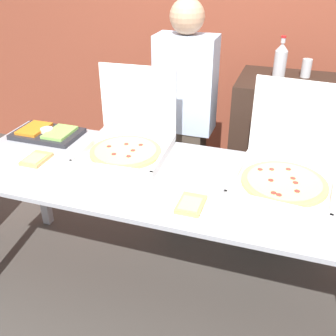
{
  "coord_description": "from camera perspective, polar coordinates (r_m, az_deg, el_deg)",
  "views": [
    {
      "loc": [
        0.57,
        -1.72,
        1.92
      ],
      "look_at": [
        0.0,
        0.0,
        0.89
      ],
      "focal_mm": 42.0,
      "sensor_mm": 36.0,
      "label": 1
    }
  ],
  "objects": [
    {
      "name": "pizza_box_near_right",
      "position": [
        2.34,
        -5.7,
        4.21
      ],
      "size": [
        0.5,
        0.52,
        0.47
      ],
      "rotation": [
        0.0,
        0.0,
        0.05
      ],
      "color": "white",
      "rests_on": "buffet_table"
    },
    {
      "name": "paper_plate_front_left",
      "position": [
        2.37,
        -18.54,
        1.13
      ],
      "size": [
        0.22,
        0.22,
        0.03
      ],
      "color": "white",
      "rests_on": "buffet_table"
    },
    {
      "name": "paper_plate_front_center",
      "position": [
        1.87,
        3.33,
        -5.41
      ],
      "size": [
        0.22,
        0.22,
        0.03
      ],
      "color": "white",
      "rests_on": "buffet_table"
    },
    {
      "name": "veggie_tray",
      "position": [
        2.68,
        -17.12,
        4.89
      ],
      "size": [
        0.43,
        0.27,
        0.05
      ],
      "color": "#28282D",
      "rests_on": "buffet_table"
    },
    {
      "name": "sideboard_podium",
      "position": [
        3.04,
        16.79,
        1.71
      ],
      "size": [
        0.79,
        0.57,
        1.14
      ],
      "color": "black",
      "rests_on": "ground_plane"
    },
    {
      "name": "pizza_box_near_left",
      "position": [
        2.11,
        16.97,
        0.11
      ],
      "size": [
        0.54,
        0.55,
        0.49
      ],
      "rotation": [
        0.0,
        0.0,
        -0.1
      ],
      "color": "white",
      "rests_on": "buffet_table"
    },
    {
      "name": "soda_bottle",
      "position": [
        2.76,
        15.99,
        14.65
      ],
      "size": [
        0.08,
        0.08,
        0.29
      ],
      "color": "#B7BCC1",
      "rests_on": "sideboard_podium"
    },
    {
      "name": "brick_wall_behind",
      "position": [
        3.51,
        9.33,
        20.6
      ],
      "size": [
        10.0,
        0.06,
        2.8
      ],
      "color": "brown",
      "rests_on": "ground_plane"
    },
    {
      "name": "buffet_table",
      "position": [
        2.16,
        -0.0,
        -3.32
      ],
      "size": [
        2.36,
        0.84,
        0.84
      ],
      "color": "#A8AAB2",
      "rests_on": "ground_plane"
    },
    {
      "name": "person_guest_cap",
      "position": [
        2.77,
        2.46,
        7.19
      ],
      "size": [
        0.4,
        0.22,
        1.66
      ],
      "rotation": [
        0.0,
        0.0,
        3.14
      ],
      "color": "#473D33",
      "rests_on": "ground_plane"
    },
    {
      "name": "ground_plane",
      "position": [
        2.65,
        -0.0,
        -17.12
      ],
      "size": [
        16.0,
        16.0,
        0.0
      ],
      "primitive_type": "plane",
      "color": "#423D38"
    },
    {
      "name": "soda_can_silver",
      "position": [
        2.9,
        19.44,
        13.51
      ],
      "size": [
        0.07,
        0.07,
        0.12
      ],
      "color": "silver",
      "rests_on": "sideboard_podium"
    }
  ]
}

